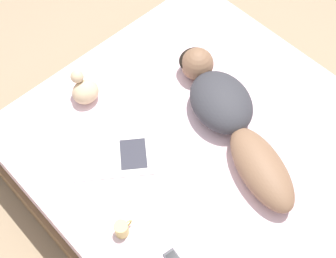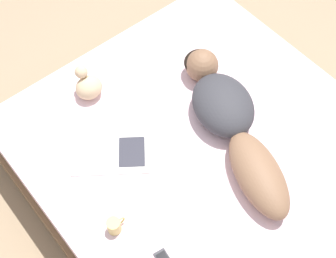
# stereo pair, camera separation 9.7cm
# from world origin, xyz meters

# --- Properties ---
(ground_plane) EXTENTS (12.00, 12.00, 0.00)m
(ground_plane) POSITION_xyz_m (0.00, 0.00, 0.00)
(ground_plane) COLOR #9E8466
(bed) EXTENTS (1.97, 2.05, 0.50)m
(bed) POSITION_xyz_m (0.00, 0.00, 0.25)
(bed) COLOR brown
(bed) RESTS_ON ground_plane
(person) EXTENTS (0.61, 1.21, 0.21)m
(person) POSITION_xyz_m (0.18, -0.04, 0.60)
(person) COLOR brown
(person) RESTS_ON bed
(open_magazine) EXTENTS (0.54, 0.50, 0.01)m
(open_magazine) POSITION_xyz_m (-0.46, 0.26, 0.50)
(open_magazine) COLOR silver
(open_magazine) RESTS_ON bed
(coffee_mug) EXTENTS (0.11, 0.07, 0.10)m
(coffee_mug) POSITION_xyz_m (-0.72, -0.12, 0.55)
(coffee_mug) COLOR tan
(coffee_mug) RESTS_ON bed
(plush_toy) EXTENTS (0.17, 0.17, 0.21)m
(plush_toy) POSITION_xyz_m (-0.32, 0.70, 0.58)
(plush_toy) COLOR #D1B289
(plush_toy) RESTS_ON bed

